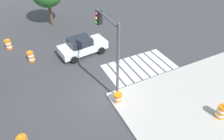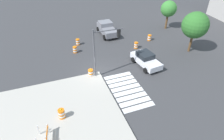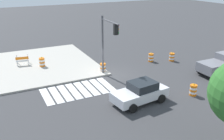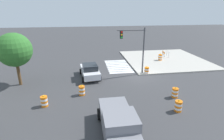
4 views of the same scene
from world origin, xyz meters
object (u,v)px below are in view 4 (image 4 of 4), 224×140
pickup_truck (119,124)px  street_tree_streetside_mid (14,50)px  traffic_barrel_crosswalk_end (44,101)px  traffic_barrel_on_sidewalk (160,57)px  traffic_barrel_median_near (82,90)px  traffic_light_pole (135,43)px  traffic_barrel_near_corner (147,71)px  traffic_barrel_median_far (175,93)px  traffic_barrel_far_curb (178,106)px  sports_car (90,71)px  construction_barricade (164,53)px

pickup_truck → street_tree_streetside_mid: bearing=42.9°
traffic_barrel_crosswalk_end → traffic_barrel_on_sidewalk: 18.52m
traffic_barrel_crosswalk_end → traffic_barrel_median_near: bearing=-62.9°
traffic_light_pole → street_tree_streetside_mid: traffic_light_pole is taller
street_tree_streetside_mid → traffic_barrel_near_corner: bearing=-86.2°
traffic_barrel_median_far → traffic_barrel_far_curb: bearing=158.5°
pickup_truck → traffic_barrel_median_far: (4.36, -6.08, -0.52)m
traffic_barrel_near_corner → traffic_barrel_median_far: bearing=-174.8°
sports_car → construction_barricade: (6.79, -12.33, -0.09)m
traffic_light_pole → traffic_barrel_median_near: bearing=126.3°
pickup_truck → traffic_barrel_on_sidewalk: bearing=-31.3°
sports_car → traffic_barrel_far_curb: (-8.37, -6.63, -0.36)m
pickup_truck → traffic_barrel_on_sidewalk: 18.24m
sports_car → pickup_truck: size_ratio=0.87×
traffic_barrel_median_near → construction_barricade: construction_barricade is taller
traffic_barrel_median_near → street_tree_streetside_mid: bearing=62.5°
traffic_barrel_median_near → traffic_barrel_far_curb: (-3.96, -7.55, 0.00)m
traffic_barrel_median_far → street_tree_streetside_mid: 16.13m
sports_car → traffic_barrel_on_sidewalk: sports_car is taller
traffic_barrel_near_corner → traffic_light_pole: traffic_light_pole is taller
traffic_barrel_crosswalk_end → street_tree_streetside_mid: (4.96, 3.44, 3.32)m
traffic_barrel_crosswalk_end → street_tree_streetside_mid: 6.89m
pickup_truck → street_tree_streetside_mid: street_tree_streetside_mid is taller
traffic_barrel_far_curb → street_tree_streetside_mid: 16.20m
traffic_barrel_far_curb → construction_barricade: construction_barricade is taller
pickup_truck → traffic_barrel_median_far: bearing=-54.4°
traffic_barrel_median_far → construction_barricade: 13.84m
traffic_barrel_crosswalk_end → traffic_barrel_far_curb: 10.88m
street_tree_streetside_mid → sports_car: bearing=-82.1°
sports_car → construction_barricade: bearing=-61.2°
sports_car → traffic_barrel_far_curb: bearing=-141.6°
traffic_light_pole → sports_car: bearing=91.6°
traffic_barrel_crosswalk_end → traffic_barrel_on_sidewalk: size_ratio=1.00×
traffic_barrel_on_sidewalk → traffic_barrel_median_far: bearing=163.2°
traffic_barrel_on_sidewalk → pickup_truck: bearing=148.7°
traffic_barrel_median_far → sports_car: bearing=50.5°
traffic_barrel_median_near → street_tree_streetside_mid: 8.05m
sports_car → traffic_barrel_on_sidewalk: 12.00m
pickup_truck → traffic_barrel_far_curb: size_ratio=5.05×
traffic_barrel_far_curb → construction_barricade: size_ratio=0.76×
traffic_barrel_median_far → pickup_truck: bearing=125.6°
traffic_barrel_near_corner → traffic_barrel_on_sidewalk: size_ratio=1.00×
traffic_barrel_median_far → traffic_light_pole: bearing=19.1°
traffic_barrel_crosswalk_end → street_tree_streetside_mid: bearing=34.7°
sports_car → traffic_barrel_on_sidewalk: bearing=-65.1°
traffic_barrel_near_corner → traffic_barrel_median_near: 8.98m
traffic_barrel_median_near → traffic_light_pole: 8.46m
sports_car → pickup_truck: (-10.53, -1.41, 0.16)m
traffic_barrel_near_corner → street_tree_streetside_mid: 14.77m
pickup_truck → traffic_barrel_near_corner: bearing=-27.8°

